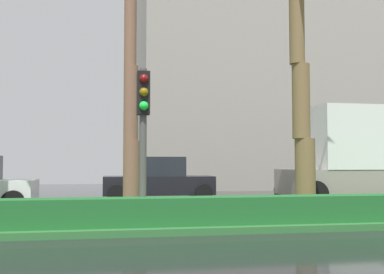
# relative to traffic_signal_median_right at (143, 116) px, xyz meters

# --- Properties ---
(traffic_signal_median_right) EXTENTS (0.28, 0.43, 3.44)m
(traffic_signal_median_right) POSITION_rel_traffic_signal_median_right_xyz_m (0.00, 0.00, 0.00)
(traffic_signal_median_right) COLOR #4C4C47
(traffic_signal_median_right) RESTS_ON median_strip
(car_in_traffic_third) EXTENTS (4.30, 2.02, 1.72)m
(car_in_traffic_third) POSITION_rel_traffic_signal_median_right_xyz_m (1.16, 8.18, -1.70)
(car_in_traffic_third) COLOR black
(car_in_traffic_third) RESTS_ON ground_plane
(box_truck_following) EXTENTS (6.40, 2.64, 3.46)m
(box_truck_following) POSITION_rel_traffic_signal_median_right_xyz_m (8.43, 5.07, -0.97)
(box_truck_following) COLOR gray
(box_truck_following) RESTS_ON ground_plane
(building_far_right) EXTENTS (21.69, 11.75, 16.63)m
(building_far_right) POSITION_rel_traffic_signal_median_right_xyz_m (11.97, 19.33, 5.80)
(building_far_right) COLOR gray
(building_far_right) RESTS_ON ground_plane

